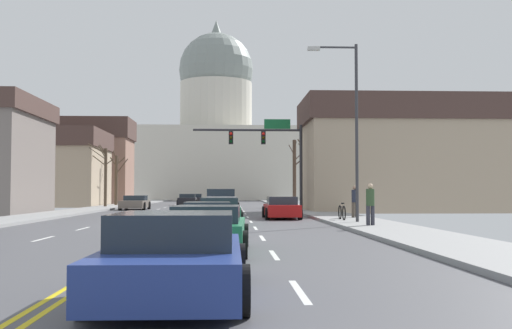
% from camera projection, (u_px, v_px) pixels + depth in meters
% --- Properties ---
extents(ground, '(20.00, 180.00, 0.20)m').
position_uv_depth(ground, '(177.00, 224.00, 27.85)').
color(ground, '#4D4D52').
extents(signal_gantry, '(7.91, 0.41, 6.59)m').
position_uv_depth(signal_gantry, '(270.00, 145.00, 43.53)').
color(signal_gantry, '#28282D').
rests_on(signal_gantry, ground).
extents(street_lamp_right, '(2.30, 0.24, 8.08)m').
position_uv_depth(street_lamp_right, '(350.00, 116.00, 27.35)').
color(street_lamp_right, '#333338').
rests_on(street_lamp_right, ground).
extents(capitol_building, '(32.80, 20.40, 32.07)m').
position_uv_depth(capitol_building, '(216.00, 140.00, 106.82)').
color(capitol_building, beige).
rests_on(capitol_building, ground).
extents(pickup_truck_near_00, '(2.44, 5.37, 1.66)m').
position_uv_depth(pickup_truck_near_00, '(221.00, 203.00, 40.29)').
color(pickup_truck_near_00, silver).
rests_on(pickup_truck_near_00, ground).
extents(sedan_near_01, '(1.97, 4.68, 1.22)m').
position_uv_depth(sedan_near_01, '(281.00, 208.00, 33.27)').
color(sedan_near_01, '#B71414').
rests_on(sedan_near_01, ground).
extents(sedan_near_02, '(2.10, 4.51, 1.22)m').
position_uv_depth(sedan_near_02, '(220.00, 212.00, 27.51)').
color(sedan_near_02, '#1E7247').
rests_on(sedan_near_02, ground).
extents(sedan_near_03, '(2.04, 4.60, 1.14)m').
position_uv_depth(sedan_near_03, '(208.00, 218.00, 21.42)').
color(sedan_near_03, '#9EA3A8').
rests_on(sedan_near_03, ground).
extents(sedan_near_04, '(2.10, 4.70, 1.17)m').
position_uv_depth(sedan_near_04, '(208.00, 230.00, 14.87)').
color(sedan_near_04, '#1E7247').
rests_on(sedan_near_04, ground).
extents(sedan_near_05, '(2.09, 4.66, 1.22)m').
position_uv_depth(sedan_near_05, '(175.00, 258.00, 8.67)').
color(sedan_near_05, navy).
rests_on(sedan_near_05, ground).
extents(sedan_oncoming_00, '(2.13, 4.64, 1.16)m').
position_uv_depth(sedan_oncoming_00, '(135.00, 203.00, 49.25)').
color(sedan_oncoming_00, '#6B6056').
rests_on(sedan_oncoming_00, ground).
extents(sedan_oncoming_01, '(2.09, 4.46, 1.22)m').
position_uv_depth(sedan_oncoming_01, '(187.00, 200.00, 62.70)').
color(sedan_oncoming_01, black).
rests_on(sedan_oncoming_01, ground).
extents(sedan_oncoming_02, '(1.93, 4.66, 1.18)m').
position_uv_depth(sedan_oncoming_02, '(195.00, 199.00, 73.87)').
color(sedan_oncoming_02, black).
rests_on(sedan_oncoming_02, ground).
extents(flank_building_00, '(10.33, 9.80, 7.50)m').
position_uv_depth(flank_building_00, '(51.00, 168.00, 59.37)').
color(flank_building_00, tan).
rests_on(flank_building_00, ground).
extents(flank_building_02, '(12.24, 6.55, 9.86)m').
position_uv_depth(flank_building_02, '(79.00, 161.00, 69.86)').
color(flank_building_02, '#8C6656').
rests_on(flank_building_02, ground).
extents(flank_building_03, '(14.52, 7.96, 8.32)m').
position_uv_depth(flank_building_03, '(400.00, 155.00, 44.64)').
color(flank_building_03, tan).
rests_on(flank_building_03, ground).
extents(bare_tree_00, '(1.71, 2.43, 6.15)m').
position_uv_depth(bare_tree_00, '(295.00, 172.00, 56.02)').
color(bare_tree_00, '#423328').
rests_on(bare_tree_00, ground).
extents(bare_tree_01, '(2.35, 2.52, 5.67)m').
position_uv_depth(bare_tree_01, '(105.00, 173.00, 54.51)').
color(bare_tree_01, '#4C3D2D').
rests_on(bare_tree_01, ground).
extents(bare_tree_02, '(1.46, 1.30, 5.63)m').
position_uv_depth(bare_tree_02, '(310.00, 174.00, 48.75)').
color(bare_tree_02, '#4C3D2D').
rests_on(bare_tree_02, ground).
extents(bare_tree_03, '(1.92, 1.47, 5.47)m').
position_uv_depth(bare_tree_03, '(116.00, 178.00, 59.94)').
color(bare_tree_03, '#4C3D2D').
rests_on(bare_tree_03, ground).
extents(pedestrian_00, '(0.35, 0.34, 1.67)m').
position_uv_depth(pedestrian_00, '(355.00, 200.00, 31.59)').
color(pedestrian_00, '#4C4238').
rests_on(pedestrian_00, ground).
extents(pedestrian_01, '(0.35, 0.34, 1.69)m').
position_uv_depth(pedestrian_01, '(370.00, 202.00, 24.45)').
color(pedestrian_01, '#33333D').
rests_on(pedestrian_01, ground).
extents(bicycle_parked, '(0.12, 1.77, 0.85)m').
position_uv_depth(bicycle_parked, '(342.00, 212.00, 29.24)').
color(bicycle_parked, black).
rests_on(bicycle_parked, ground).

